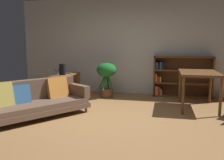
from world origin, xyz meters
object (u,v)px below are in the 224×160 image
at_px(media_console, 66,86).
at_px(potted_floor_plant, 107,75).
at_px(desk_speaker, 62,69).
at_px(open_laptop, 65,72).
at_px(dining_table, 199,76).
at_px(fabric_couch, 32,100).
at_px(bookshelf, 180,77).

height_order(media_console, potted_floor_plant, potted_floor_plant).
bearing_deg(potted_floor_plant, media_console, -164.01).
xyz_separation_m(desk_speaker, potted_floor_plant, (1.03, 0.48, -0.16)).
bearing_deg(media_console, open_laptop, 116.44).
height_order(media_console, desk_speaker, desk_speaker).
bearing_deg(desk_speaker, dining_table, -3.15).
bearing_deg(fabric_couch, dining_table, 23.52).
bearing_deg(bookshelf, dining_table, -74.85).
bearing_deg(desk_speaker, open_laptop, 105.98).
xyz_separation_m(potted_floor_plant, dining_table, (2.21, -0.66, 0.11)).
bearing_deg(dining_table, media_console, 173.65).
distance_m(potted_floor_plant, bookshelf, 1.97).
xyz_separation_m(dining_table, bookshelf, (-0.33, 1.21, -0.18)).
relative_size(media_console, dining_table, 0.90).
bearing_deg(dining_table, open_laptop, 170.04).
bearing_deg(open_laptop, bookshelf, 11.48).
xyz_separation_m(fabric_couch, dining_table, (3.17, 1.38, 0.39)).
relative_size(dining_table, bookshelf, 0.80).
xyz_separation_m(fabric_couch, bookshelf, (2.85, 2.59, 0.21)).
distance_m(media_console, dining_table, 3.29).
distance_m(dining_table, bookshelf, 1.26).
height_order(media_console, dining_table, dining_table).
relative_size(desk_speaker, dining_table, 0.23).
bearing_deg(desk_speaker, potted_floor_plant, 24.97).
height_order(media_console, bookshelf, bookshelf).
bearing_deg(bookshelf, open_laptop, -168.52).
height_order(desk_speaker, bookshelf, bookshelf).
distance_m(media_console, open_laptop, 0.43).
bearing_deg(potted_floor_plant, bookshelf, 16.22).
relative_size(fabric_couch, media_console, 1.93).
bearing_deg(bookshelf, fabric_couch, -137.74).
bearing_deg(bookshelf, desk_speaker, -160.59).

